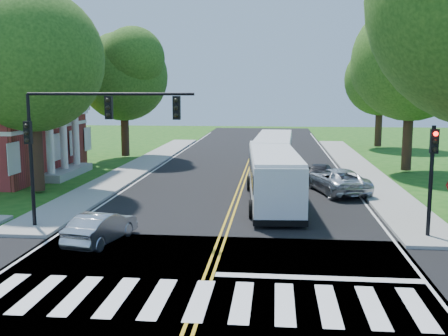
# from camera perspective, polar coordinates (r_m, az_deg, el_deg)

# --- Properties ---
(ground) EXTENTS (140.00, 140.00, 0.00)m
(ground) POSITION_cam_1_polar(r_m,az_deg,el_deg) (15.83, -2.38, -13.50)
(ground) COLOR #164E13
(ground) RESTS_ON ground
(road) EXTENTS (14.00, 96.00, 0.01)m
(road) POSITION_cam_1_polar(r_m,az_deg,el_deg) (33.12, 1.95, -1.75)
(road) COLOR black
(road) RESTS_ON ground
(cross_road) EXTENTS (60.00, 12.00, 0.01)m
(cross_road) POSITION_cam_1_polar(r_m,az_deg,el_deg) (15.82, -2.38, -13.48)
(cross_road) COLOR black
(cross_road) RESTS_ON ground
(center_line) EXTENTS (0.36, 70.00, 0.01)m
(center_line) POSITION_cam_1_polar(r_m,az_deg,el_deg) (37.06, 2.35, -0.63)
(center_line) COLOR gold
(center_line) RESTS_ON road
(edge_line_w) EXTENTS (0.12, 70.00, 0.01)m
(edge_line_w) POSITION_cam_1_polar(r_m,az_deg,el_deg) (38.05, -7.93, -0.46)
(edge_line_w) COLOR silver
(edge_line_w) RESTS_ON road
(edge_line_e) EXTENTS (0.12, 70.00, 0.01)m
(edge_line_e) POSITION_cam_1_polar(r_m,az_deg,el_deg) (37.30, 12.84, -0.78)
(edge_line_e) COLOR silver
(edge_line_e) RESTS_ON road
(crosswalk) EXTENTS (12.60, 3.00, 0.01)m
(crosswalk) POSITION_cam_1_polar(r_m,az_deg,el_deg) (15.36, -2.65, -14.14)
(crosswalk) COLOR silver
(crosswalk) RESTS_ON road
(stop_bar) EXTENTS (6.60, 0.40, 0.01)m
(stop_bar) POSITION_cam_1_polar(r_m,az_deg,el_deg) (17.23, 10.24, -11.69)
(stop_bar) COLOR silver
(stop_bar) RESTS_ON road
(sidewalk_nw) EXTENTS (2.60, 40.00, 0.15)m
(sidewalk_nw) POSITION_cam_1_polar(r_m,az_deg,el_deg) (41.28, -8.99, 0.31)
(sidewalk_nw) COLOR gray
(sidewalk_nw) RESTS_ON ground
(sidewalk_ne) EXTENTS (2.60, 40.00, 0.15)m
(sidewalk_ne) POSITION_cam_1_polar(r_m,az_deg,el_deg) (40.43, 14.43, -0.03)
(sidewalk_ne) COLOR gray
(sidewalk_ne) RESTS_ON ground
(tree_west_near) EXTENTS (8.00, 8.00, 11.40)m
(tree_west_near) POSITION_cam_1_polar(r_m,az_deg,el_deg) (31.62, -20.18, 10.94)
(tree_west_near) COLOR #332214
(tree_west_near) RESTS_ON ground
(tree_west_far) EXTENTS (7.60, 7.60, 10.67)m
(tree_west_far) POSITION_cam_1_polar(r_m,az_deg,el_deg) (46.41, -10.89, 9.74)
(tree_west_far) COLOR #332214
(tree_west_far) RESTS_ON ground
(tree_east_mid) EXTENTS (8.40, 8.40, 11.93)m
(tree_east_mid) POSITION_cam_1_polar(r_m,az_deg,el_deg) (39.70, 19.73, 10.86)
(tree_east_mid) COLOR #332214
(tree_east_mid) RESTS_ON ground
(tree_east_far) EXTENTS (7.20, 7.20, 10.34)m
(tree_east_far) POSITION_cam_1_polar(r_m,az_deg,el_deg) (55.51, 16.67, 9.18)
(tree_east_far) COLOR #332214
(tree_east_far) RESTS_ON ground
(signal_nw) EXTENTS (7.15, 0.46, 5.66)m
(signal_nw) POSITION_cam_1_polar(r_m,az_deg,el_deg) (22.45, -15.11, 4.29)
(signal_nw) COLOR black
(signal_nw) RESTS_ON ground
(signal_ne) EXTENTS (0.30, 0.46, 4.40)m
(signal_ne) POSITION_cam_1_polar(r_m,az_deg,el_deg) (22.04, 21.71, 0.20)
(signal_ne) COLOR black
(signal_ne) RESTS_ON ground
(bus_lead) EXTENTS (3.14, 10.91, 2.78)m
(bus_lead) POSITION_cam_1_polar(r_m,az_deg,el_deg) (27.44, 5.37, -0.82)
(bus_lead) COLOR silver
(bus_lead) RESTS_ON road
(bus_follow) EXTENTS (2.94, 10.92, 2.80)m
(bus_follow) POSITION_cam_1_polar(r_m,az_deg,el_deg) (36.18, 5.43, 1.47)
(bus_follow) COLOR silver
(bus_follow) RESTS_ON road
(hatchback) EXTENTS (2.03, 3.88, 1.22)m
(hatchback) POSITION_cam_1_polar(r_m,az_deg,el_deg) (21.05, -13.23, -6.31)
(hatchback) COLOR #B4B7BB
(hatchback) RESTS_ON road
(suv) EXTENTS (3.65, 5.64, 1.44)m
(suv) POSITION_cam_1_polar(r_m,az_deg,el_deg) (30.83, 12.24, -1.34)
(suv) COLOR silver
(suv) RESTS_ON road
(dark_sedan) EXTENTS (2.39, 4.24, 1.16)m
(dark_sedan) POSITION_cam_1_polar(r_m,az_deg,el_deg) (34.52, 10.45, -0.48)
(dark_sedan) COLOR black
(dark_sedan) RESTS_ON road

